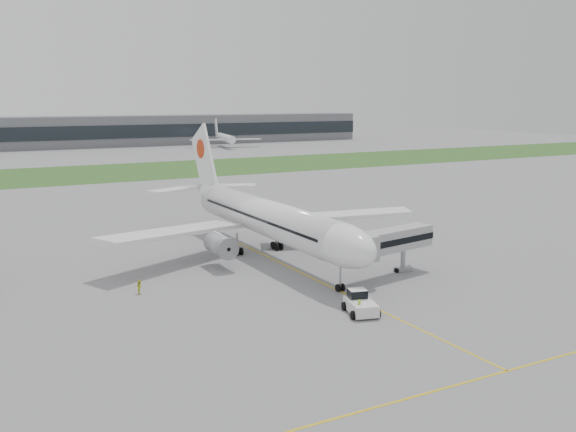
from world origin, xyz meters
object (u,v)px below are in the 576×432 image
pushback_tug (360,303)px  ground_crew_near (359,308)px  jet_bridge (389,242)px  airliner (264,216)px

pushback_tug → ground_crew_near: 1.46m
pushback_tug → ground_crew_near: (-0.91, -1.14, -0.10)m
pushback_tug → jet_bridge: 14.93m
jet_bridge → ground_crew_near: (-11.78, -10.77, -3.56)m
jet_bridge → ground_crew_near: size_ratio=6.90×
airliner → pushback_tug: (-2.30, -27.14, -4.62)m
airliner → ground_crew_near: airliner is taller
airliner → pushback_tug: bearing=-94.8°
airliner → jet_bridge: bearing=-63.9°
jet_bridge → ground_crew_near: 16.35m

